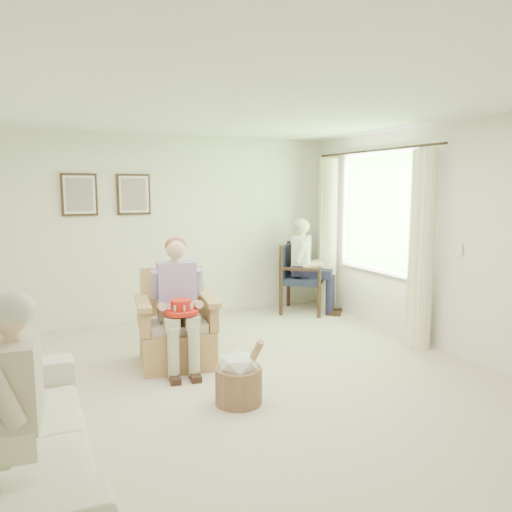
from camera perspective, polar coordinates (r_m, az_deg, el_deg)
name	(u,v)px	position (r m, az deg, el deg)	size (l,w,h in m)	color
floor	(245,386)	(4.91, -1.31, -14.58)	(5.50, 5.50, 0.00)	#C2B09C
back_wall	(166,228)	(7.17, -10.19, 3.13)	(5.00, 0.04, 2.60)	silver
front_wall	(504,325)	(2.37, 26.51, -7.02)	(5.00, 0.04, 2.60)	silver
right_wall	(447,239)	(6.02, 21.02, 1.86)	(0.04, 5.50, 2.60)	silver
ceiling	(244,104)	(4.60, -1.42, 16.93)	(5.00, 5.50, 0.02)	white
window	(377,209)	(6.87, 13.72, 5.21)	(0.13, 2.50, 1.63)	#2D6B23
curtain_left	(421,250)	(6.07, 18.35, 0.60)	(0.34, 0.34, 2.30)	#FEF8C7
curtain_right	(328,236)	(7.61, 8.22, 2.31)	(0.34, 0.34, 2.30)	#FEF8C7
framed_print_left	(79,195)	(6.91, -19.53, 6.62)	(0.45, 0.05, 0.55)	#382114
framed_print_right	(134,194)	(7.01, -13.79, 6.86)	(0.45, 0.05, 0.55)	#382114
wicker_armchair	(176,334)	(5.47, -9.12, -8.79)	(0.78, 0.78, 1.00)	tan
wood_armchair	(300,275)	(7.63, 5.08, -2.15)	(0.66, 0.62, 1.01)	black
sofa	(14,435)	(3.65, -25.90, -17.94)	(0.90, 2.29, 0.67)	beige
person_wicker	(179,295)	(5.23, -8.83, -4.38)	(0.40, 0.62, 1.33)	beige
person_dark	(306,259)	(7.44, 5.75, -0.33)	(0.40, 0.63, 1.39)	#1B1836
person_sofa	(7,404)	(3.00, -26.54, -14.92)	(0.42, 0.63, 1.31)	beige
red_hat	(181,309)	(5.05, -8.58, -5.96)	(0.35, 0.35, 0.14)	red
hatbox	(239,377)	(4.47, -1.98, -13.67)	(0.42, 0.42, 0.60)	#A47C59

